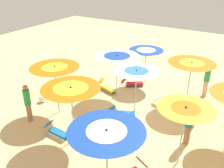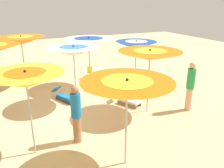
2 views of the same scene
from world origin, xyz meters
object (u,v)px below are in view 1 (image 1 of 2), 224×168
at_px(lounger_1, 168,101).
at_px(beach_ball, 42,99).
at_px(beach_umbrella_6, 146,53).
at_px(beach_umbrella_7, 191,66).
at_px(beach_umbrella_4, 136,74).
at_px(lounger_5, 57,132).
at_px(beach_umbrella_1, 71,91).
at_px(lounger_4, 133,83).
at_px(beach_umbrella_2, 107,136).
at_px(beachgoer_2, 207,79).
at_px(beach_umbrella_3, 117,59).
at_px(lounger_0, 107,88).
at_px(beach_umbrella_5, 185,113).
at_px(beachgoer_0, 28,102).
at_px(beach_umbrella_0, 55,71).
at_px(lounger_3, 123,113).
at_px(beachgoer_1, 189,124).

relative_size(lounger_1, beach_ball, 3.68).
relative_size(beach_umbrella_6, beach_umbrella_7, 0.93).
xyz_separation_m(beach_umbrella_4, lounger_5, (-2.09, -3.10, -1.96)).
xyz_separation_m(beach_umbrella_1, beach_umbrella_4, (1.31, 2.91, -0.09)).
distance_m(lounger_4, lounger_5, 5.89).
height_order(lounger_1, lounger_4, lounger_4).
relative_size(beach_umbrella_2, beachgoer_2, 1.25).
relative_size(beach_umbrella_1, beach_umbrella_3, 1.02).
bearing_deg(lounger_0, beach_umbrella_6, 71.48).
height_order(beach_umbrella_5, beachgoer_2, beach_umbrella_5).
height_order(beach_umbrella_4, beachgoer_0, beach_umbrella_4).
relative_size(beach_umbrella_0, beachgoer_0, 1.34).
relative_size(lounger_1, beachgoer_2, 0.69).
distance_m(beach_umbrella_2, lounger_4, 7.82).
bearing_deg(beach_umbrella_7, beach_umbrella_0, -142.91).
bearing_deg(beach_umbrella_0, beach_umbrella_5, -3.28).
distance_m(beach_umbrella_6, lounger_0, 2.98).
distance_m(beach_umbrella_4, lounger_1, 2.86).
relative_size(beach_umbrella_3, lounger_1, 1.84).
bearing_deg(beach_umbrella_3, lounger_4, 82.79).
height_order(beach_umbrella_1, lounger_5, beach_umbrella_1).
bearing_deg(beach_umbrella_1, lounger_4, 91.71).
bearing_deg(lounger_0, lounger_4, 71.42).
bearing_deg(beach_umbrella_6, lounger_4, -127.47).
bearing_deg(lounger_3, beachgoer_2, 30.20).
bearing_deg(beach_ball, beach_umbrella_5, -4.78).
bearing_deg(beach_umbrella_6, beach_ball, -128.11).
bearing_deg(beach_umbrella_7, beachgoer_1, -73.67).
bearing_deg(beach_umbrella_4, beach_umbrella_3, 144.56).
relative_size(beach_umbrella_2, beach_umbrella_5, 0.99).
relative_size(lounger_5, beachgoer_0, 0.67).
height_order(beach_umbrella_7, beachgoer_0, beach_umbrella_7).
bearing_deg(lounger_5, beachgoer_0, 176.96).
bearing_deg(beachgoer_0, beach_umbrella_7, 89.23).
distance_m(beach_umbrella_4, beachgoer_1, 3.07).
bearing_deg(beach_umbrella_7, beachgoer_0, -138.41).
bearing_deg(beach_umbrella_1, lounger_1, 64.20).
height_order(beach_umbrella_5, beach_umbrella_6, beach_umbrella_5).
height_order(beach_umbrella_4, beach_umbrella_7, beach_umbrella_4).
xyz_separation_m(beach_umbrella_5, beachgoer_0, (-6.71, -0.90, -1.17)).
relative_size(beach_umbrella_5, beachgoer_1, 1.36).
bearing_deg(beach_ball, lounger_5, -33.46).
relative_size(beach_umbrella_1, beach_umbrella_5, 1.03).
bearing_deg(beachgoer_0, beachgoer_1, 65.37).
bearing_deg(lounger_0, beachgoer_0, -89.53).
xyz_separation_m(beach_umbrella_5, lounger_4, (-4.25, 4.75, -1.94)).
bearing_deg(lounger_0, beach_ball, -109.38).
relative_size(beach_umbrella_1, lounger_3, 1.85).
bearing_deg(lounger_1, beachgoer_1, -84.11).
distance_m(beach_umbrella_1, beach_ball, 4.28).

